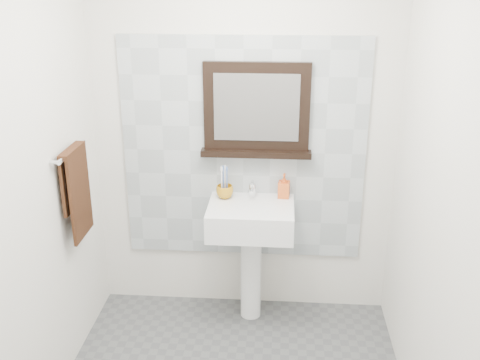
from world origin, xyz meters
name	(u,v)px	position (x,y,z in m)	size (l,w,h in m)	color
back_wall	(244,136)	(0.00, 1.10, 1.25)	(2.00, 0.01, 2.50)	silver
front_wall	(191,348)	(0.00, -1.10, 1.25)	(2.00, 0.01, 2.50)	silver
left_wall	(23,195)	(-1.00, 0.00, 1.25)	(0.01, 2.20, 2.50)	silver
right_wall	(443,207)	(1.00, 0.00, 1.25)	(0.01, 2.20, 2.50)	silver
splashback	(243,151)	(0.00, 1.09, 1.15)	(1.60, 0.02, 1.50)	#A8B1B6
pedestal_sink	(251,230)	(0.07, 0.87, 0.68)	(0.55, 0.44, 0.96)	white
toothbrush_cup	(225,192)	(-0.11, 0.97, 0.90)	(0.11, 0.11, 0.09)	#B77E15
toothbrushes	(224,180)	(-0.12, 0.98, 0.98)	(0.05, 0.04, 0.21)	white
soap_dispenser	(284,186)	(0.27, 1.01, 0.94)	(0.07, 0.08, 0.16)	red
framed_mirror	(257,112)	(0.09, 1.06, 1.42)	(0.72, 0.11, 0.61)	black
towel_bar	(71,152)	(-0.95, 0.53, 1.30)	(0.07, 0.40, 0.03)	silver
hand_towel	(76,186)	(-0.94, 0.53, 1.09)	(0.06, 0.30, 0.55)	black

